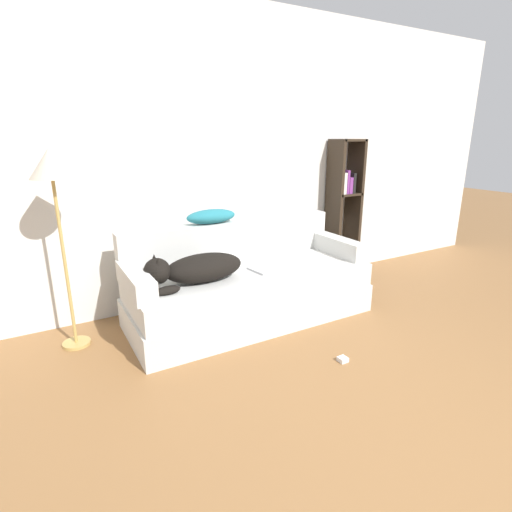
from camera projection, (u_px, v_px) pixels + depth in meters
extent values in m
cube|color=silver|center=(233.00, 157.00, 3.78)|extent=(7.26, 0.06, 2.70)
cube|color=silver|center=(250.00, 305.00, 3.50)|extent=(2.08, 0.84, 0.25)
cube|color=silver|center=(251.00, 281.00, 3.43)|extent=(2.04, 0.80, 0.20)
cube|color=silver|center=(232.00, 241.00, 3.64)|extent=(2.04, 0.15, 0.36)
cube|color=silver|center=(136.00, 281.00, 2.92)|extent=(0.15, 0.65, 0.16)
cube|color=silver|center=(338.00, 246.00, 3.84)|extent=(0.15, 0.65, 0.16)
ellipsoid|color=black|center=(204.00, 268.00, 3.12)|extent=(0.63, 0.29, 0.22)
sphere|color=black|center=(157.00, 271.00, 2.93)|extent=(0.20, 0.20, 0.20)
cone|color=black|center=(159.00, 264.00, 2.87)|extent=(0.07, 0.07, 0.09)
cone|color=black|center=(154.00, 260.00, 2.96)|extent=(0.07, 0.07, 0.09)
ellipsoid|color=black|center=(168.00, 290.00, 2.87)|extent=(0.19, 0.07, 0.07)
cube|color=#B7B7BC|center=(268.00, 268.00, 3.43)|extent=(0.34, 0.27, 0.02)
ellipsoid|color=teal|center=(211.00, 216.00, 3.48)|extent=(0.45, 0.20, 0.12)
cube|color=#2D2319|center=(333.00, 211.00, 4.34)|extent=(0.04, 0.26, 1.51)
cube|color=#2D2319|center=(353.00, 209.00, 4.48)|extent=(0.04, 0.26, 1.51)
cube|color=#2D2319|center=(348.00, 140.00, 4.20)|extent=(0.31, 0.26, 0.02)
cube|color=#2D2319|center=(344.00, 194.00, 4.36)|extent=(0.31, 0.26, 0.02)
cube|color=silver|center=(339.00, 183.00, 4.27)|extent=(0.04, 0.20, 0.22)
cube|color=#753384|center=(342.00, 182.00, 4.28)|extent=(0.03, 0.20, 0.25)
cube|color=#753384|center=(345.00, 185.00, 4.31)|extent=(0.04, 0.20, 0.17)
cube|color=black|center=(348.00, 183.00, 4.33)|extent=(0.03, 0.20, 0.21)
cylinder|color=tan|center=(77.00, 343.00, 3.08)|extent=(0.21, 0.21, 0.02)
cylinder|color=tan|center=(65.00, 265.00, 2.90)|extent=(0.02, 0.02, 1.24)
cone|color=beige|center=(50.00, 163.00, 2.69)|extent=(0.29, 0.29, 0.20)
cube|color=silver|center=(343.00, 359.00, 2.85)|extent=(0.06, 0.06, 0.03)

